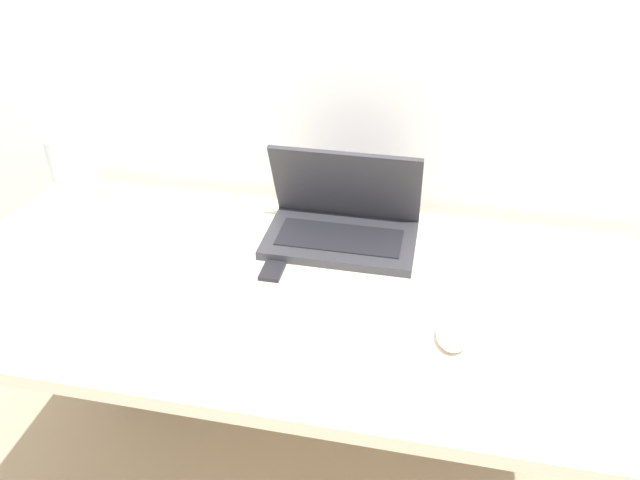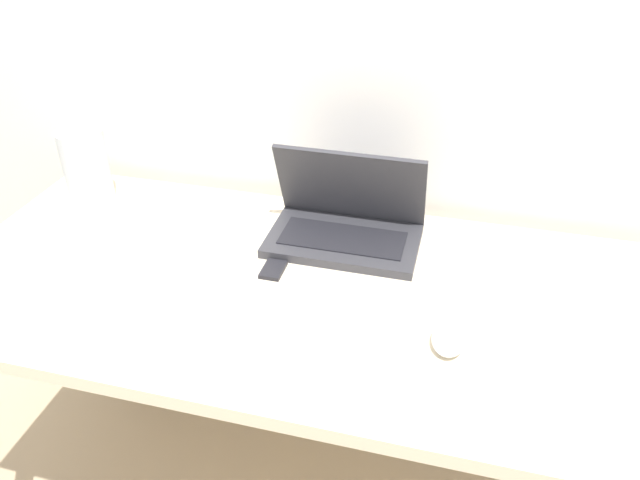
% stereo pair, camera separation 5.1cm
% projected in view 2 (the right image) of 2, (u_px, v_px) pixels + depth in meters
% --- Properties ---
extents(desk, '(1.44, 0.68, 0.76)m').
position_uv_depth(desk, '(292.00, 318.00, 1.31)').
color(desk, beige).
rests_on(desk, ground_plane).
extents(laptop, '(0.33, 0.21, 0.21)m').
position_uv_depth(laptop, '(346.00, 221.00, 1.37)').
color(laptop, '#333338').
rests_on(laptop, desk).
extents(keyboard, '(0.43, 0.18, 0.02)m').
position_uv_depth(keyboard, '(291.00, 323.00, 1.14)').
color(keyboard, white).
rests_on(keyboard, desk).
extents(mouse, '(0.06, 0.09, 0.03)m').
position_uv_depth(mouse, '(449.00, 338.00, 1.10)').
color(mouse, white).
rests_on(mouse, desk).
extents(vase, '(0.11, 0.11, 0.26)m').
position_uv_depth(vase, '(83.00, 153.00, 1.48)').
color(vase, silver).
rests_on(vase, desk).
extents(mp3_player, '(0.04, 0.07, 0.01)m').
position_uv_depth(mp3_player, '(273.00, 270.00, 1.29)').
color(mp3_player, black).
rests_on(mp3_player, desk).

